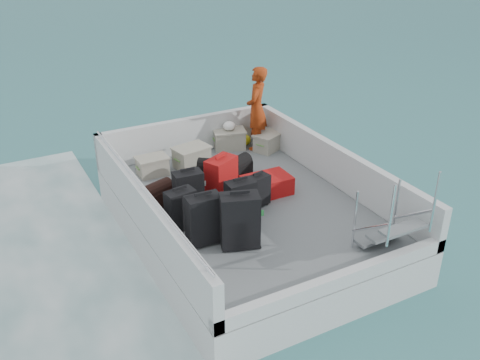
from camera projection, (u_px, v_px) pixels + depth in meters
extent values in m
plane|color=#1A535B|center=(247.00, 236.00, 9.01)|extent=(160.00, 160.00, 0.00)
cube|color=silver|center=(247.00, 221.00, 8.88)|extent=(3.60, 5.00, 0.60)
cube|color=slate|center=(247.00, 205.00, 8.74)|extent=(3.30, 4.70, 0.02)
cube|color=silver|center=(144.00, 211.00, 7.85)|extent=(0.14, 5.00, 0.70)
cube|color=silver|center=(334.00, 164.00, 9.31)|extent=(0.14, 5.00, 0.70)
cube|color=silver|center=(187.00, 135.00, 10.49)|extent=(3.60, 0.14, 0.70)
cube|color=silver|center=(339.00, 280.00, 6.78)|extent=(3.60, 0.14, 0.20)
cylinder|color=silver|center=(142.00, 187.00, 7.67)|extent=(0.04, 4.80, 0.04)
cube|color=black|center=(204.00, 220.00, 7.55)|extent=(0.51, 0.30, 0.76)
cube|color=black|center=(181.00, 210.00, 7.91)|extent=(0.46, 0.30, 0.65)
cube|color=black|center=(188.00, 191.00, 8.45)|extent=(0.47, 0.31, 0.65)
cube|color=black|center=(240.00, 221.00, 7.46)|extent=(0.62, 0.47, 0.82)
cube|color=black|center=(240.00, 201.00, 8.16)|extent=(0.45, 0.26, 0.66)
cube|color=#B6130E|center=(221.00, 178.00, 8.78)|extent=(0.60, 0.50, 0.71)
cube|color=black|center=(258.00, 191.00, 8.57)|extent=(0.42, 0.29, 0.54)
cube|color=#B6130E|center=(267.00, 185.00, 9.01)|extent=(0.80, 0.53, 0.31)
cube|color=#A19F8C|center=(153.00, 167.00, 9.65)|extent=(0.52, 0.36, 0.31)
cube|color=#A19F8C|center=(192.00, 158.00, 9.95)|extent=(0.68, 0.53, 0.37)
cube|color=#A19F8C|center=(229.00, 140.00, 10.73)|extent=(0.69, 0.56, 0.36)
cube|color=#A19F8C|center=(268.00, 142.00, 10.65)|extent=(0.64, 0.56, 0.32)
ellipsoid|color=yellow|center=(244.00, 140.00, 10.90)|extent=(0.28, 0.26, 0.22)
ellipsoid|color=white|center=(229.00, 127.00, 10.61)|extent=(0.24, 0.24, 0.18)
imported|color=#CD4113|center=(257.00, 109.00, 10.46)|extent=(0.71, 0.72, 1.66)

